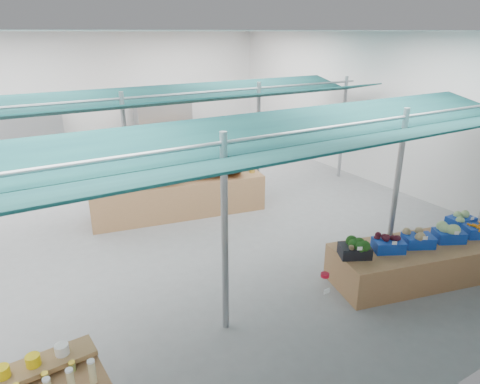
{
  "coord_description": "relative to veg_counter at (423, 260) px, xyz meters",
  "views": [
    {
      "loc": [
        -3.57,
        -8.7,
        4.19
      ],
      "look_at": [
        0.69,
        -1.6,
        1.08
      ],
      "focal_mm": 32.0,
      "sensor_mm": 36.0,
      "label": 1
    }
  ],
  "objects": [
    {
      "name": "vendor_left",
      "position": [
        -3.83,
        6.01,
        0.5
      ],
      "size": [
        0.66,
        0.49,
        1.65
      ],
      "primitive_type": "imported",
      "rotation": [
        0.0,
        0.0,
        2.96
      ],
      "color": "#1C7BBB",
      "rests_on": "floor"
    },
    {
      "name": "crate_carrots",
      "position": [
        1.09,
        -0.27,
        0.44
      ],
      "size": [
        0.61,
        0.54,
        0.29
      ],
      "rotation": [
        0.0,
        0.0,
        -0.48
      ],
      "color": "#0F36A2",
      "rests_on": "veg_counter"
    },
    {
      "name": "veg_counter",
      "position": [
        0.0,
        0.0,
        0.0
      ],
      "size": [
        3.54,
        1.89,
        0.66
      ],
      "primitive_type": "cube",
      "rotation": [
        0.0,
        0.0,
        -0.24
      ],
      "color": "#92633F",
      "rests_on": "floor"
    },
    {
      "name": "fruit_counter",
      "position": [
        -2.63,
        4.91,
        0.11
      ],
      "size": [
        4.22,
        1.7,
        0.88
      ],
      "primitive_type": "cube",
      "rotation": [
        0.0,
        0.0,
        -0.18
      ],
      "color": "#92633F",
      "rests_on": "floor"
    },
    {
      "name": "crate_celeriac",
      "position": [
        -0.18,
        0.04,
        0.47
      ],
      "size": [
        0.61,
        0.54,
        0.31
      ],
      "rotation": [
        0.0,
        0.0,
        -0.48
      ],
      "color": "#0F36A2",
      "rests_on": "veg_counter"
    },
    {
      "name": "crate_beets",
      "position": [
        -0.77,
        0.19,
        0.46
      ],
      "size": [
        0.61,
        0.54,
        0.29
      ],
      "rotation": [
        0.0,
        0.0,
        -0.48
      ],
      "color": "#0F36A2",
      "rests_on": "veg_counter"
    },
    {
      "name": "floor",
      "position": [
        -2.74,
        4.6,
        -0.33
      ],
      "size": [
        13.0,
        13.0,
        0.0
      ],
      "primitive_type": "plane",
      "color": "slate",
      "rests_on": "ground"
    },
    {
      "name": "sparrow",
      "position": [
        -1.58,
        0.27,
        0.58
      ],
      "size": [
        0.12,
        0.09,
        0.11
      ],
      "rotation": [
        0.0,
        0.0,
        -0.48
      ],
      "color": "brown",
      "rests_on": "crate_broccoli"
    },
    {
      "name": "hall",
      "position": [
        -2.74,
        6.04,
        2.32
      ],
      "size": [
        13.0,
        13.0,
        13.0
      ],
      "color": "silver",
      "rests_on": "ground"
    },
    {
      "name": "crate_cabbage",
      "position": [
        0.45,
        -0.11,
        0.49
      ],
      "size": [
        0.61,
        0.54,
        0.35
      ],
      "rotation": [
        0.0,
        0.0,
        -0.48
      ],
      "color": "#0F36A2",
      "rests_on": "veg_counter"
    },
    {
      "name": "awnings",
      "position": [
        -1.99,
        2.85,
        2.45
      ],
      "size": [
        9.5,
        7.08,
        0.3
      ],
      "color": "#0A292D",
      "rests_on": "pole_grid"
    },
    {
      "name": "vendor_right",
      "position": [
        -2.03,
        6.01,
        0.5
      ],
      "size": [
        0.9,
        0.76,
        1.65
      ],
      "primitive_type": "imported",
      "rotation": [
        0.0,
        0.0,
        2.96
      ],
      "color": "red",
      "rests_on": "floor"
    },
    {
      "name": "pole_ribbon",
      "position": [
        -2.74,
        -0.4,
        0.75
      ],
      "size": [
        0.12,
        0.12,
        0.28
      ],
      "color": "red",
      "rests_on": "pole_grid"
    },
    {
      "name": "far_counter",
      "position": [
        -0.92,
        8.87,
        0.13
      ],
      "size": [
        5.15,
        2.61,
        0.92
      ],
      "primitive_type": "cube",
      "rotation": [
        0.0,
        0.0,
        -0.33
      ],
      "color": "#92633F",
      "rests_on": "floor"
    },
    {
      "name": "pole_grid",
      "position": [
        -1.99,
        2.85,
        1.48
      ],
      "size": [
        10.0,
        4.6,
        3.0
      ],
      "color": "gray",
      "rests_on": "floor"
    },
    {
      "name": "apple_heap_red",
      "position": [
        -1.83,
        4.67,
        0.72
      ],
      "size": [
        1.65,
        1.18,
        0.27
      ],
      "rotation": [
        0.0,
        0.0,
        -0.36
      ],
      "color": "#997247",
      "rests_on": "fruit_counter"
    },
    {
      "name": "crate_broccoli",
      "position": [
        -1.41,
        0.34,
        0.49
      ],
      "size": [
        0.61,
        0.54,
        0.35
      ],
      "rotation": [
        0.0,
        0.0,
        -0.48
      ],
      "color": "black",
      "rests_on": "veg_counter"
    },
    {
      "name": "crate_extra",
      "position": [
        1.19,
        0.14,
        0.48
      ],
      "size": [
        0.52,
        0.42,
        0.32
      ],
      "rotation": [
        0.0,
        0.0,
        -0.06
      ],
      "color": "#0F36A2",
      "rests_on": "veg_counter"
    },
    {
      "name": "back_shelving_left",
      "position": [
        -5.24,
        10.6,
        0.67
      ],
      "size": [
        2.0,
        0.5,
        2.0
      ],
      "primitive_type": "cube",
      "color": "#B23F33",
      "rests_on": "floor"
    },
    {
      "name": "pineapple",
      "position": [
        -0.82,
        4.48,
        0.74
      ],
      "size": [
        0.14,
        0.14,
        0.39
      ],
      "rotation": [
        0.0,
        0.0,
        -0.36
      ],
      "color": "#8C6019",
      "rests_on": "fruit_counter"
    },
    {
      "name": "apple_heap_yellow",
      "position": [
        -3.61,
        4.99,
        0.72
      ],
      "size": [
        2.02,
        1.32,
        0.27
      ],
      "rotation": [
        0.0,
        0.0,
        -0.36
      ],
      "color": "#997247",
      "rests_on": "fruit_counter"
    },
    {
      "name": "back_shelving_right",
      "position": [
        -0.74,
        10.6,
        0.67
      ],
      "size": [
        2.0,
        0.5,
        2.0
      ],
      "primitive_type": "cube",
      "color": "#B23F33",
      "rests_on": "floor"
    }
  ]
}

